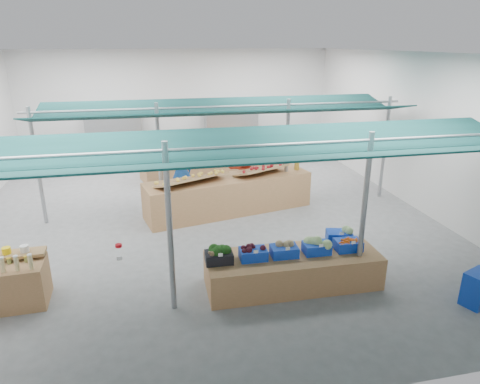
{
  "coord_description": "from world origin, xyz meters",
  "views": [
    {
      "loc": [
        -1.22,
        -10.57,
        4.45
      ],
      "look_at": [
        0.71,
        -1.6,
        1.22
      ],
      "focal_mm": 32.0,
      "sensor_mm": 36.0,
      "label": 1
    }
  ],
  "objects_px": {
    "crate_stack": "(478,289)",
    "vendor_right": "(242,168)",
    "vendor_left": "(181,171)",
    "veg_counter": "(293,270)",
    "fruit_counter": "(229,195)"
  },
  "relations": [
    {
      "from": "vendor_right",
      "to": "vendor_left",
      "type": "bearing_deg",
      "value": -12.6
    },
    {
      "from": "crate_stack",
      "to": "vendor_left",
      "type": "xyz_separation_m",
      "value": [
        -4.69,
        6.39,
        0.6
      ]
    },
    {
      "from": "vendor_left",
      "to": "vendor_right",
      "type": "xyz_separation_m",
      "value": [
        1.8,
        0.0,
        0.0
      ]
    },
    {
      "from": "veg_counter",
      "to": "vendor_right",
      "type": "bearing_deg",
      "value": 89.37
    },
    {
      "from": "veg_counter",
      "to": "fruit_counter",
      "type": "height_order",
      "value": "fruit_counter"
    },
    {
      "from": "fruit_counter",
      "to": "vendor_right",
      "type": "xyz_separation_m",
      "value": [
        0.6,
        1.1,
        0.43
      ]
    },
    {
      "from": "crate_stack",
      "to": "vendor_right",
      "type": "xyz_separation_m",
      "value": [
        -2.89,
        6.39,
        0.6
      ]
    },
    {
      "from": "vendor_left",
      "to": "vendor_right",
      "type": "distance_m",
      "value": 1.8
    },
    {
      "from": "crate_stack",
      "to": "vendor_right",
      "type": "bearing_deg",
      "value": 114.32
    },
    {
      "from": "vendor_left",
      "to": "crate_stack",
      "type": "bearing_deg",
      "value": 113.66
    },
    {
      "from": "vendor_left",
      "to": "vendor_right",
      "type": "relative_size",
      "value": 1.0
    },
    {
      "from": "fruit_counter",
      "to": "vendor_right",
      "type": "height_order",
      "value": "vendor_right"
    },
    {
      "from": "fruit_counter",
      "to": "vendor_left",
      "type": "distance_m",
      "value": 1.68
    },
    {
      "from": "veg_counter",
      "to": "vendor_left",
      "type": "relative_size",
      "value": 1.8
    },
    {
      "from": "crate_stack",
      "to": "vendor_left",
      "type": "height_order",
      "value": "vendor_left"
    }
  ]
}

